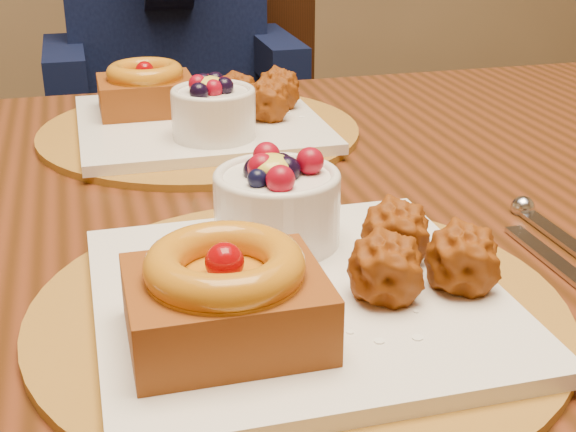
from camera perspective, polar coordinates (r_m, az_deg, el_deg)
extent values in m
cube|color=#391C0A|center=(0.77, -3.65, -0.32)|extent=(1.60, 0.90, 0.04)
cylinder|color=brown|center=(0.57, 0.74, -6.68)|extent=(0.38, 0.38, 0.01)
cube|color=white|center=(0.57, 0.75, -5.81)|extent=(0.28, 0.28, 0.01)
cube|color=#522907|center=(0.50, -4.42, -6.52)|extent=(0.12, 0.10, 0.04)
torus|color=#A8640A|center=(0.49, -4.53, -3.49)|extent=(0.10, 0.10, 0.02)
sphere|color=#860205|center=(0.48, -4.54, -3.28)|extent=(0.02, 0.02, 0.02)
sphere|color=#893C09|center=(0.60, 7.62, -1.24)|extent=(0.05, 0.05, 0.05)
sphere|color=#893C09|center=(0.55, 6.91, -3.77)|extent=(0.05, 0.05, 0.05)
sphere|color=#893C09|center=(0.57, 12.26, -3.04)|extent=(0.05, 0.05, 0.05)
cylinder|color=white|center=(0.62, -0.78, 0.49)|extent=(0.10, 0.10, 0.05)
torus|color=white|center=(0.61, -0.79, 2.85)|extent=(0.10, 0.10, 0.01)
ellipsoid|color=yellow|center=(0.61, -1.16, 3.52)|extent=(0.04, 0.04, 0.02)
cylinder|color=brown|center=(0.97, -6.30, 6.03)|extent=(0.38, 0.38, 0.01)
cube|color=white|center=(0.97, -6.33, 6.60)|extent=(0.28, 0.28, 0.01)
cube|color=#522907|center=(1.00, -10.04, 8.49)|extent=(0.11, 0.09, 0.04)
torus|color=#A8640A|center=(0.99, -10.15, 10.03)|extent=(0.09, 0.09, 0.02)
sphere|color=#860205|center=(0.99, -10.16, 10.14)|extent=(0.02, 0.02, 0.02)
sphere|color=#893C09|center=(0.95, -1.54, 8.07)|extent=(0.04, 0.04, 0.04)
sphere|color=#893C09|center=(0.99, -3.72, 8.67)|extent=(0.04, 0.04, 0.04)
sphere|color=#893C09|center=(1.00, -0.71, 8.89)|extent=(0.04, 0.04, 0.04)
cylinder|color=white|center=(0.89, -5.30, 7.21)|extent=(0.09, 0.09, 0.05)
torus|color=white|center=(0.88, -5.36, 8.81)|extent=(0.09, 0.09, 0.01)
ellipsoid|color=yellow|center=(0.88, -5.64, 9.30)|extent=(0.03, 0.03, 0.02)
cube|color=#B2B2B7|center=(0.69, 19.40, -2.83)|extent=(0.06, 0.17, 0.00)
cube|color=black|center=(1.71, -4.58, 3.51)|extent=(0.50, 0.50, 0.04)
cylinder|color=black|center=(1.63, -10.74, -7.30)|extent=(0.04, 0.04, 0.45)
cylinder|color=black|center=(1.66, 3.05, -6.38)|extent=(0.04, 0.04, 0.45)
cylinder|color=black|center=(1.98, -10.47, -1.54)|extent=(0.04, 0.04, 0.45)
cylinder|color=black|center=(2.00, 0.84, -0.86)|extent=(0.04, 0.04, 0.45)
cube|color=black|center=(1.85, -5.32, 12.66)|extent=(0.46, 0.08, 0.48)
cube|color=black|center=(1.69, -8.76, 12.34)|extent=(0.38, 0.20, 0.55)
cube|color=black|center=(1.57, -15.58, 10.23)|extent=(0.07, 0.27, 0.07)
cube|color=black|center=(1.62, -0.99, 11.42)|extent=(0.07, 0.27, 0.07)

